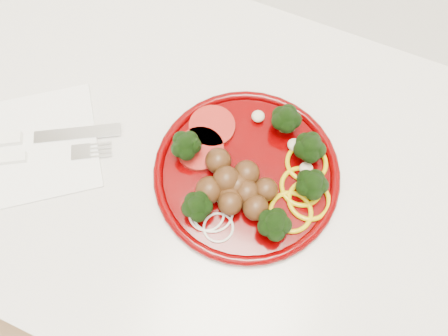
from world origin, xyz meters
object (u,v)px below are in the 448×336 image
at_px(fork, 13,158).
at_px(plate, 248,175).
at_px(knife, 17,139).
at_px(napkin, 37,145).

bearing_deg(fork, plate, -11.51).
bearing_deg(plate, knife, -166.56).
distance_m(knife, fork, 0.03).
xyz_separation_m(plate, knife, (-0.33, -0.08, -0.01)).
bearing_deg(plate, fork, -161.37).
distance_m(napkin, fork, 0.04).
bearing_deg(napkin, fork, -116.55).
height_order(plate, fork, plate).
height_order(napkin, fork, fork).
bearing_deg(knife, fork, -97.00).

